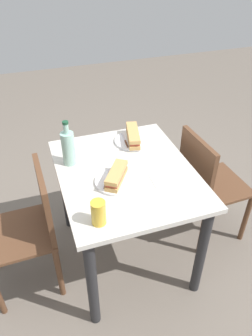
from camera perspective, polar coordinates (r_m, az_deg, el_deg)
The scene contains 13 objects.
ground_plane at distance 2.40m, azimuth 0.00°, elevation -14.69°, with size 8.00×8.00×0.00m, color #6B6056.
dining_table at distance 1.97m, azimuth 0.00°, elevation -3.58°, with size 0.93×0.78×0.74m.
chair_far at distance 2.00m, azimuth -16.34°, elevation -9.56°, with size 0.41×0.41×0.85m.
chair_near at distance 2.27m, azimuth 13.90°, elevation -2.46°, with size 0.42×0.42×0.85m.
plate_near at distance 1.80m, azimuth -1.66°, elevation -2.36°, with size 0.24×0.24×0.01m, color white.
baguette_sandwich_near at distance 1.77m, azimuth -1.69°, elevation -1.31°, with size 0.22×0.18×0.07m.
knife_near at distance 1.79m, azimuth -3.40°, elevation -2.03°, with size 0.17×0.09×0.01m.
plate_far at distance 2.14m, azimuth 1.24°, elevation 4.81°, with size 0.24×0.24×0.01m, color white.
baguette_sandwich_far at distance 2.12m, azimuth 1.25°, elevation 5.77°, with size 0.26×0.13×0.07m.
knife_far at distance 2.12m, azimuth -0.16°, elevation 4.84°, with size 0.18×0.03×0.01m.
water_bottle at distance 1.91m, azimuth -10.14°, elevation 3.60°, with size 0.08×0.08×0.28m.
beer_glass at distance 1.53m, azimuth -4.88°, elevation -7.86°, with size 0.07×0.07×0.13m, color gold.
paper_napkin at distance 1.83m, azimuth 6.75°, elevation -2.05°, with size 0.14×0.14×0.00m, color white.
Camera 1 is at (-1.42, 0.48, 1.87)m, focal length 34.54 mm.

